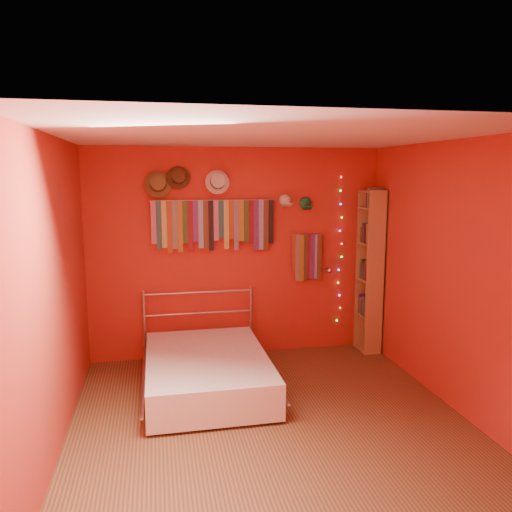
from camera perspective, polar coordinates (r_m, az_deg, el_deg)
ground at (r=4.73m, az=1.53°, el=-18.22°), size 3.50×3.50×0.00m
back_wall at (r=5.98m, az=-2.17°, el=0.34°), size 3.50×0.02×2.50m
right_wall at (r=4.98m, az=21.64°, el=-2.16°), size 0.02×3.50×2.50m
left_wall at (r=4.26m, az=-22.04°, el=-4.04°), size 0.02×3.50×2.50m
ceiling at (r=4.20m, az=1.68°, el=13.62°), size 3.50×3.50×0.02m
tie_rack at (r=5.83m, az=-4.87°, el=3.80°), size 1.45×0.03×0.60m
small_tie_rack at (r=6.12m, az=5.87°, el=-0.02°), size 0.40×0.03×0.58m
fedora_olive at (r=5.73m, az=-11.13°, el=8.13°), size 0.30×0.16×0.30m
fedora_brown at (r=5.74m, az=-8.85°, el=8.91°), size 0.26×0.14×0.26m
fedora_white at (r=5.78m, az=-4.40°, el=8.49°), size 0.28×0.15×0.28m
cap_white at (r=5.98m, az=3.35°, el=6.35°), size 0.16×0.20×0.16m
cap_green at (r=6.05m, az=5.65°, el=6.01°), size 0.16×0.20×0.16m
fairy_lights at (r=6.28m, az=9.58°, el=0.63°), size 0.06×0.02×1.83m
reading_lamp at (r=6.08m, az=8.30°, el=-1.62°), size 0.06×0.27×0.08m
bookshelf at (r=6.29m, az=13.24°, el=-1.60°), size 0.25×0.34×2.00m
bed at (r=5.24m, az=-5.63°, el=-12.94°), size 1.30×1.78×0.86m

